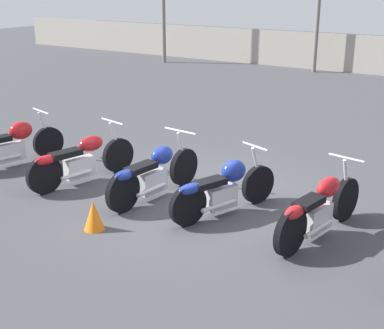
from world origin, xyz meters
TOP-DOWN VIEW (x-y plane):
  - ground_plane at (0.00, 0.00)m, footprint 60.00×60.00m
  - motorcycle_slot_0 at (-3.94, -0.58)m, footprint 0.81×2.08m
  - motorcycle_slot_1 at (-2.14, -0.53)m, footprint 0.76×2.19m
  - motorcycle_slot_2 at (-0.62, -0.38)m, footprint 0.68×2.18m
  - motorcycle_slot_3 at (0.67, -0.30)m, footprint 0.87×1.99m
  - motorcycle_slot_4 at (2.21, -0.26)m, footprint 0.64×2.17m
  - traffic_cone_far at (-0.63, -1.82)m, footprint 0.30×0.30m

SIDE VIEW (x-z plane):
  - ground_plane at x=0.00m, z-range 0.00..0.00m
  - traffic_cone_far at x=-0.63m, z-range 0.00..0.46m
  - motorcycle_slot_1 at x=-2.14m, z-range -0.09..0.95m
  - motorcycle_slot_3 at x=0.67m, z-range -0.07..0.94m
  - motorcycle_slot_4 at x=2.21m, z-range -0.08..0.96m
  - motorcycle_slot_2 at x=-0.62m, z-range -0.08..0.96m
  - motorcycle_slot_0 at x=-3.94m, z-range -0.06..0.95m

